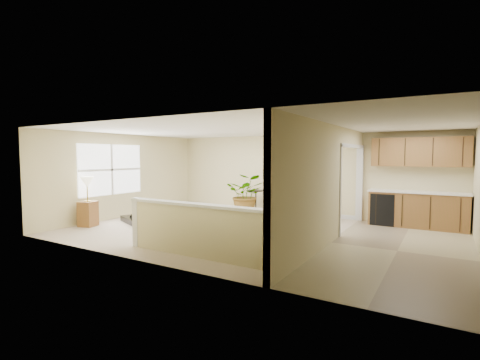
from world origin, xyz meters
The scene contains 19 objects.
floor centered at (0.00, 0.00, 0.00)m, with size 9.00×9.00×0.00m, color tan.
back_wall centered at (0.00, 3.00, 1.25)m, with size 9.00×0.04×2.50m, color beige.
front_wall centered at (0.00, -3.00, 1.25)m, with size 9.00×0.04×2.50m, color beige.
left_wall centered at (-4.50, 0.00, 1.25)m, with size 0.04×6.00×2.50m, color beige.
ceiling centered at (0.00, 0.00, 2.50)m, with size 9.00×6.00×0.04m, color white.
kitchen_vinyl centered at (3.15, 0.00, 0.00)m, with size 2.70×6.00×0.01m, color tan.
interior_partition centered at (1.80, 0.25, 1.22)m, with size 0.18×5.99×2.50m.
pony_half_wall centered at (0.08, -2.30, 0.52)m, with size 3.42×0.22×1.00m.
left_window centered at (-4.49, -0.50, 1.45)m, with size 0.05×2.15×1.45m, color white.
wall_art_left centered at (-0.95, 2.97, 1.75)m, with size 0.48×0.04×0.58m.
wall_mirror centered at (0.30, 2.97, 1.80)m, with size 0.55×0.04×0.55m.
kitchen_cabinets centered at (3.19, 2.73, 0.87)m, with size 2.36×0.65×2.33m.
piano centered at (-3.21, -0.16, 0.56)m, with size 2.04×2.00×1.35m.
piano_bench centered at (-1.49, -0.54, 0.24)m, with size 0.37×0.73×0.49m, color black.
loveseat centered at (0.20, 2.26, 0.30)m, with size 1.68×1.29×0.80m.
accent_table centered at (-1.31, 2.51, 0.48)m, with size 0.52×0.52×0.75m.
palm_plant centered at (-1.45, 2.14, 0.63)m, with size 1.41×1.31×1.29m.
small_plant centered at (1.05, 2.13, 0.21)m, with size 0.35×0.35×0.50m.
lamp_stand centered at (-4.15, -1.54, 0.55)m, with size 0.47×0.47×1.30m.
Camera 1 is at (3.91, -7.27, 1.85)m, focal length 26.00 mm.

